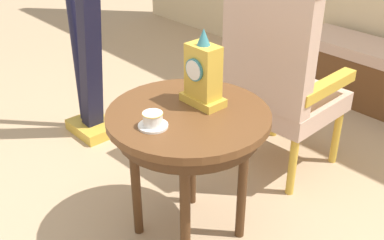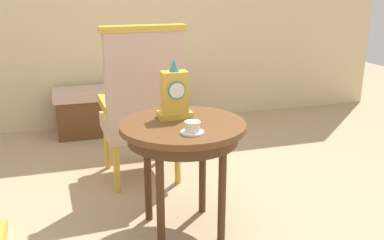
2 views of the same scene
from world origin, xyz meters
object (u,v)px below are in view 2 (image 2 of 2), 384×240
window_bench (116,109)px  mantel_clock (175,95)px  teacup_left (192,128)px  armchair (142,103)px  side_table (183,136)px

window_bench → mantel_clock: bearing=-86.2°
teacup_left → mantel_clock: (-0.02, 0.28, 0.11)m
armchair → window_bench: size_ratio=0.97×
armchair → window_bench: bearing=92.2°
mantel_clock → window_bench: bearing=93.8°
armchair → window_bench: 1.26m
teacup_left → mantel_clock: size_ratio=0.36×
mantel_clock → window_bench: size_ratio=0.29×
window_bench → armchair: bearing=-87.8°
armchair → window_bench: armchair is taller
side_table → window_bench: size_ratio=0.60×
teacup_left → side_table: bearing=89.7°
side_table → teacup_left: (-0.00, -0.19, 0.11)m
mantel_clock → side_table: bearing=-79.0°
side_table → armchair: size_ratio=0.61×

